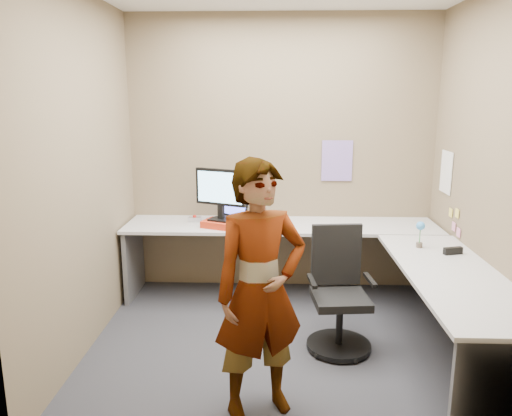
{
  "coord_description": "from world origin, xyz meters",
  "views": [
    {
      "loc": [
        -0.07,
        -3.63,
        1.93
      ],
      "look_at": [
        -0.21,
        0.25,
        1.05
      ],
      "focal_mm": 35.0,
      "sensor_mm": 36.0,
      "label": 1
    }
  ],
  "objects_px": {
    "office_chair": "(339,300)",
    "person": "(260,291)",
    "monitor": "(221,190)",
    "desk": "(334,258)"
  },
  "relations": [
    {
      "from": "office_chair",
      "to": "person",
      "type": "height_order",
      "value": "person"
    },
    {
      "from": "monitor",
      "to": "office_chair",
      "type": "distance_m",
      "value": 1.5
    },
    {
      "from": "monitor",
      "to": "person",
      "type": "height_order",
      "value": "person"
    },
    {
      "from": "monitor",
      "to": "office_chair",
      "type": "relative_size",
      "value": 0.51
    },
    {
      "from": "office_chair",
      "to": "person",
      "type": "distance_m",
      "value": 1.09
    },
    {
      "from": "monitor",
      "to": "office_chair",
      "type": "xyz_separation_m",
      "value": [
        1.0,
        -0.88,
        -0.69
      ]
    },
    {
      "from": "desk",
      "to": "person",
      "type": "height_order",
      "value": "person"
    },
    {
      "from": "monitor",
      "to": "person",
      "type": "relative_size",
      "value": 0.3
    },
    {
      "from": "monitor",
      "to": "person",
      "type": "bearing_deg",
      "value": -53.46
    },
    {
      "from": "desk",
      "to": "office_chair",
      "type": "xyz_separation_m",
      "value": [
        -0.0,
        -0.4,
        -0.21
      ]
    }
  ]
}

